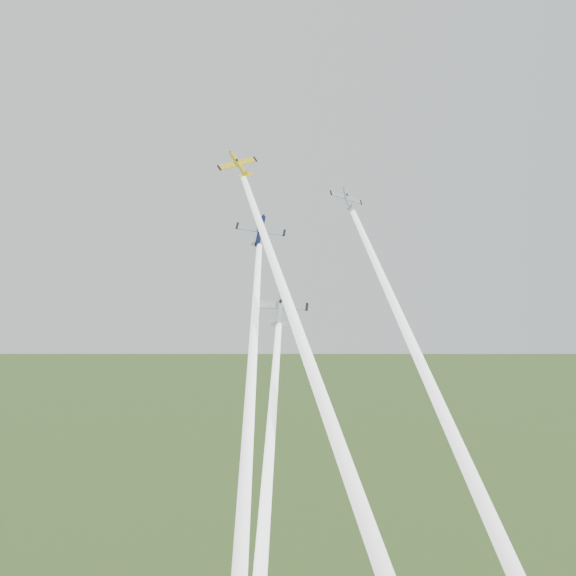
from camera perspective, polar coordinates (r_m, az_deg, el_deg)
The scene contains 8 objects.
plane_yellow at distance 123.48m, azimuth -3.90°, elevation 9.69°, with size 7.19×7.13×1.13m, color yellow, non-canonical shape.
smoke_trail_yellow at distance 101.31m, azimuth 1.31°, elevation -4.82°, with size 2.32×2.32×68.23m, color white, non-canonical shape.
plane_navy at distance 120.97m, azimuth -2.21°, elevation 4.52°, with size 8.40×8.34×1.32m, color #0C1235, non-canonical shape.
smoke_trail_navy at distance 99.41m, azimuth -3.19°, elevation -11.65°, with size 2.32×2.32×68.96m, color white, non-canonical shape.
plane_silver_right at distance 127.37m, azimuth 4.68°, elevation 7.05°, with size 6.54×6.49×1.03m, color #B0B8BE, non-canonical shape.
smoke_trail_silver_right at distance 108.91m, azimuth 10.72°, elevation -6.47°, with size 2.32×2.32×64.60m, color white, non-canonical shape.
plane_silver_low at distance 113.29m, azimuth -0.63°, elevation -1.56°, with size 8.74×8.67×1.37m, color #A2AAB0, non-canonical shape.
smoke_trail_silver_low at distance 97.44m, azimuth -1.84°, elevation -17.23°, with size 2.32×2.32×59.22m, color white, non-canonical shape.
Camera 1 is at (-6.81, -120.13, 92.07)m, focal length 45.00 mm.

